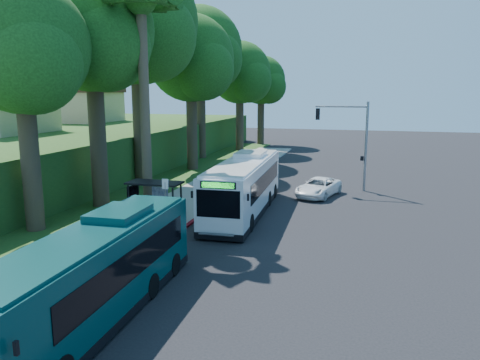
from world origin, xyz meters
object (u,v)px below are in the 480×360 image
(bus_shelter, at_px, (152,194))
(white_bus, at_px, (244,185))
(teal_bus, at_px, (96,272))
(pickup, at_px, (318,187))

(bus_shelter, relative_size, white_bus, 0.25)
(bus_shelter, bearing_deg, teal_bus, -73.20)
(bus_shelter, distance_m, teal_bus, 11.94)
(teal_bus, bearing_deg, white_bus, 83.68)
(bus_shelter, bearing_deg, white_bus, 39.77)
(pickup, bearing_deg, bus_shelter, -115.57)
(bus_shelter, height_order, pickup, bus_shelter)
(bus_shelter, distance_m, pickup, 13.37)
(white_bus, height_order, pickup, white_bus)
(white_bus, distance_m, teal_bus, 15.35)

